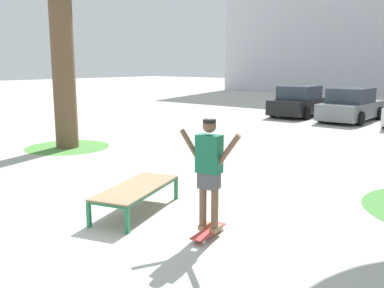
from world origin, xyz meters
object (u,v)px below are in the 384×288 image
skateboard (209,232)px  skate_box (136,189)px  car_black (300,102)px  car_grey (351,106)px  skater (209,167)px

skateboard → skate_box: bearing=178.4°
car_black → car_grey: 2.72m
skater → car_black: 16.14m
car_black → car_grey: size_ratio=1.02×
skater → car_black: (-5.99, 14.98, -0.38)m
car_black → car_grey: bearing=-7.6°
skate_box → car_black: bearing=106.2°
skate_box → car_black: 15.56m
skate_box → car_black: (-4.35, 14.94, 0.28)m
skater → car_grey: size_ratio=0.40×
skater → skateboard: bearing=-80.1°
skate_box → car_grey: car_grey is taller
skateboard → skater: size_ratio=0.49×
car_black → car_grey: same height
skate_box → car_black: size_ratio=0.47×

